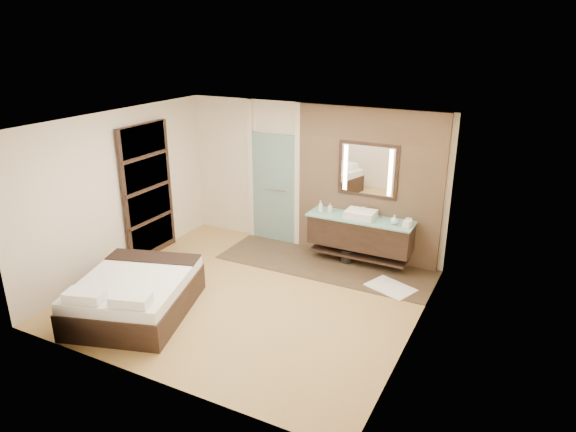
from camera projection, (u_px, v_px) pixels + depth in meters
The scene contains 15 objects.
floor at pixel (250, 297), 7.97m from camera, with size 5.00×5.00×0.00m, color #AD8948.
tile_strip at pixel (326, 264), 9.05m from camera, with size 3.80×1.30×0.01m, color #3C2C20.
stone_wall at pixel (368, 186), 8.88m from camera, with size 2.60×0.08×2.70m, color tan.
vanity at pixel (360, 233), 8.90m from camera, with size 1.85×0.55×0.88m.
mirror_unit at pixel (368, 170), 8.74m from camera, with size 1.06×0.04×0.96m.
frosted_door at pixel (274, 184), 9.74m from camera, with size 1.10×0.12×2.70m.
shoji_partition at pixel (148, 191), 9.09m from camera, with size 0.06×1.20×2.40m.
bed at pixel (135, 295), 7.42m from camera, with size 1.95×2.19×0.71m.
bath_mat at pixel (391, 288), 8.20m from camera, with size 0.72×0.50×0.02m, color white.
waste_bin at pixel (347, 256), 9.09m from camera, with size 0.20×0.20×0.25m, color black.
tissue_box at pixel (407, 224), 8.38m from camera, with size 0.12×0.12×0.10m, color white.
soap_bottle_a at pixel (321, 206), 9.04m from camera, with size 0.08×0.08×0.21m, color silver.
soap_bottle_b at pixel (330, 208), 9.03m from camera, with size 0.07×0.08×0.16m, color #B2B2B2.
soap_bottle_c at pixel (394, 220), 8.48m from camera, with size 0.12×0.12×0.16m, color #BEEFEE.
cup at pixel (409, 221), 8.50m from camera, with size 0.12×0.12×0.10m, color white.
Camera 1 is at (3.73, -6.02, 3.91)m, focal length 32.00 mm.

